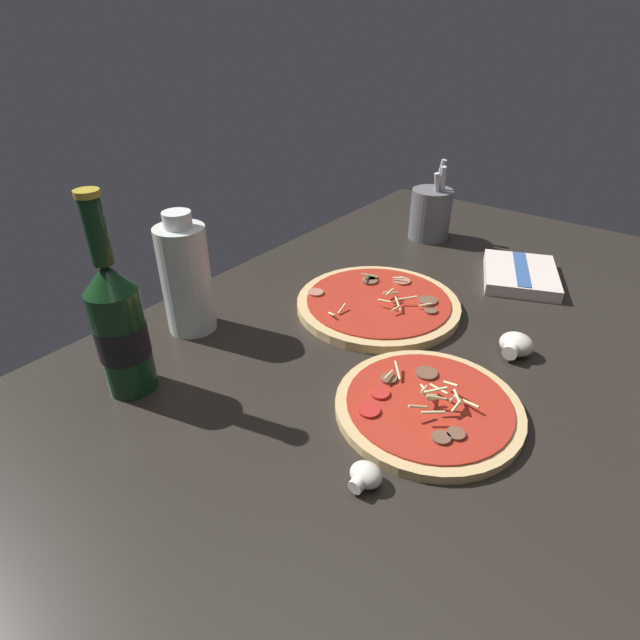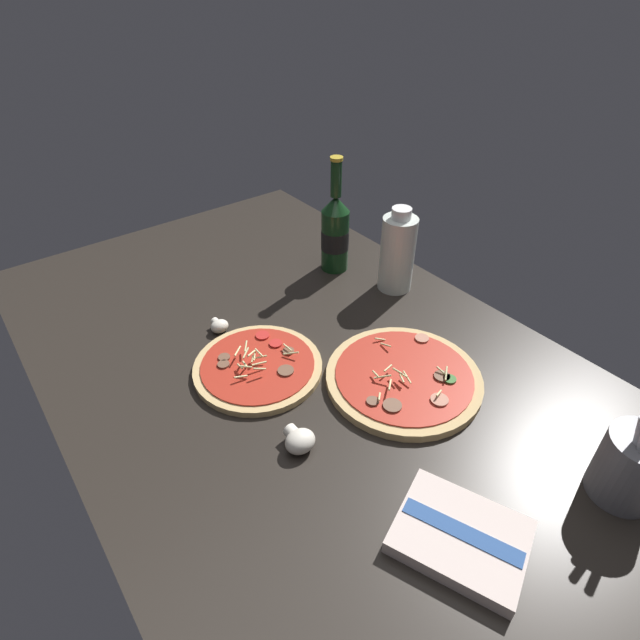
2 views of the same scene
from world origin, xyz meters
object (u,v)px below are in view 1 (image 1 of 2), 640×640
Objects in this scene: mushroom_left at (365,476)px; dish_towel at (520,274)px; utensil_crock at (431,213)px; mushroom_right at (516,345)px; oil_bottle at (186,278)px; pizza_near at (428,406)px; beer_bottle at (120,327)px; pizza_far at (378,304)px.

mushroom_left is 62.72cm from dish_towel.
utensil_crock is 0.86× the size of dish_towel.
mushroom_left is 0.74× the size of mushroom_right.
pizza_near is at bearing -83.13° from oil_bottle.
beer_bottle reaches higher than mushroom_right.
beer_bottle reaches higher than utensil_crock.
pizza_far is 1.60× the size of utensil_crock.
utensil_crock is 27.44cm from dish_towel.
utensil_crock reaches higher than dish_towel.
dish_towel is (47.09, 3.46, 0.39)cm from pizza_near.
dish_towel is at bearing 3.20° from mushroom_left.
mushroom_right is 28.01cm from dish_towel.
pizza_far is at bearing -166.80° from utensil_crock.
beer_bottle reaches higher than dish_towel.
oil_bottle is 1.11× the size of utensil_crock.
mushroom_left is (5.41, -36.17, -8.78)cm from beer_bottle.
beer_bottle is at bearing 135.28° from mushroom_right.
utensil_crock is at bearing -12.02° from oil_bottle.
utensil_crock is (36.28, 33.45, 4.24)cm from mushroom_right.
pizza_near reaches higher than pizza_far.
oil_bottle is 3.74× the size of mushroom_right.
pizza_far is at bearing 45.54° from pizza_near.
pizza_near is 43.04cm from oil_bottle.
mushroom_right is at bearing -13.05° from pizza_near.
pizza_far is 1.03× the size of beer_bottle.
utensil_crock reaches higher than mushroom_right.
pizza_near is 1.23× the size of oil_bottle.
beer_bottle is 1.34× the size of dish_towel.
pizza_far is 24.83cm from mushroom_right.
oil_bottle is 65.27cm from dish_towel.
beer_bottle is 7.03× the size of mushroom_left.
pizza_far reaches higher than mushroom_left.
mushroom_left reaches higher than dish_towel.
dish_towel is at bearing 4.20° from pizza_near.
pizza_near is 28.16cm from pizza_far.
dish_towel is (52.13, -38.41, -8.20)cm from oil_bottle.
oil_bottle is (-24.76, 21.76, 8.47)cm from pizza_far.
beer_bottle is 5.23× the size of mushroom_right.
mushroom_left is 36.14cm from mushroom_right.
dish_towel is at bearing -36.38° from oil_bottle.
utensil_crock is at bearing 26.94° from pizza_near.
mushroom_right is at bearing -7.42° from mushroom_left.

